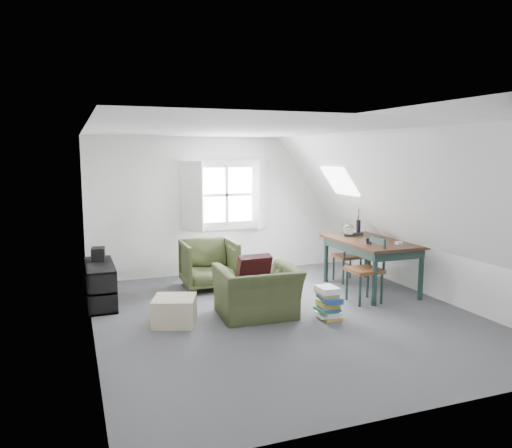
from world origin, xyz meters
name	(u,v)px	position (x,y,z in m)	size (l,w,h in m)	color
floor	(285,316)	(0.00, 0.00, 0.00)	(5.50, 5.50, 0.00)	#49494E
ceiling	(287,130)	(0.00, 0.00, 2.50)	(5.50, 5.50, 0.00)	white
wall_back	(226,206)	(0.00, 2.75, 1.25)	(5.00, 5.00, 0.00)	white
wall_front	(422,271)	(0.00, -2.75, 1.25)	(5.00, 5.00, 0.00)	white
wall_left	(89,236)	(-2.50, 0.00, 1.25)	(5.50, 5.50, 0.00)	white
wall_right	(438,217)	(2.50, 0.00, 1.25)	(5.50, 5.50, 0.00)	white
slope_left	(170,189)	(-1.55, 0.00, 1.78)	(5.50, 5.50, 0.00)	white
slope_right	(386,184)	(1.55, 0.00, 1.78)	(5.50, 5.50, 0.00)	white
dormer_window	(227,195)	(0.00, 2.68, 1.45)	(1.71, 0.35, 1.30)	white
skylight	(340,181)	(1.55, 1.30, 1.75)	(0.55, 0.75, 0.04)	white
armchair_near	(257,316)	(-0.37, 0.11, 0.00)	(1.06, 0.92, 0.69)	#394224
armchair_far	(209,288)	(-0.60, 1.76, 0.00)	(0.85, 0.88, 0.80)	#394224
throw_pillow	(253,271)	(-0.37, 0.26, 0.60)	(0.46, 0.13, 0.46)	#330E12
ottoman	(174,311)	(-1.49, 0.21, 0.18)	(0.53, 0.53, 0.35)	#B8AA8A
dining_table	(371,247)	(1.81, 0.72, 0.72)	(0.99, 1.65, 0.83)	black
demijohn	(349,229)	(1.66, 1.17, 0.95)	(0.21, 0.21, 0.29)	silver
vase_twigs	(358,227)	(1.91, 1.27, 0.96)	(0.08, 0.09, 0.61)	black
cup	(368,244)	(1.56, 0.42, 0.83)	(0.09, 0.09, 0.08)	black
paper_box	(399,243)	(2.01, 0.27, 0.84)	(0.11, 0.07, 0.04)	white
dining_chair_far	(348,256)	(1.75, 1.30, 0.46)	(0.41, 0.41, 0.88)	brown
dining_chair_near	(367,269)	(1.40, 0.19, 0.50)	(0.45, 0.45, 0.97)	brown
media_shelf	(101,286)	(-2.33, 1.42, 0.27)	(0.39, 1.18, 0.61)	black
electronics_box	(98,254)	(-2.33, 1.71, 0.70)	(0.19, 0.26, 0.21)	black
magazine_stack	(328,303)	(0.49, -0.30, 0.22)	(0.33, 0.39, 0.44)	#B29933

